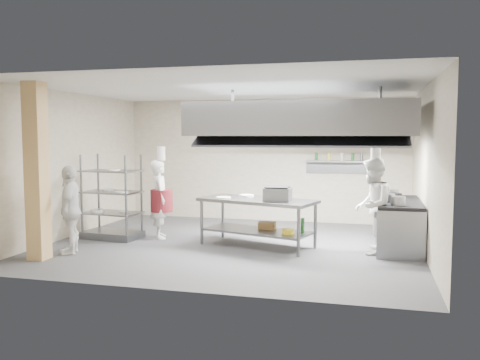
% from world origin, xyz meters
% --- Properties ---
extents(floor, '(7.00, 7.00, 0.00)m').
position_xyz_m(floor, '(0.00, 0.00, 0.00)').
color(floor, '#343436').
rests_on(floor, ground).
extents(ceiling, '(7.00, 7.00, 0.00)m').
position_xyz_m(ceiling, '(0.00, 0.00, 3.00)').
color(ceiling, silver).
rests_on(ceiling, wall_back).
extents(wall_back, '(7.00, 0.00, 7.00)m').
position_xyz_m(wall_back, '(0.00, 3.00, 1.50)').
color(wall_back, tan).
rests_on(wall_back, ground).
extents(wall_left, '(0.00, 6.00, 6.00)m').
position_xyz_m(wall_left, '(-3.50, 0.00, 1.50)').
color(wall_left, tan).
rests_on(wall_left, ground).
extents(wall_right, '(0.00, 6.00, 6.00)m').
position_xyz_m(wall_right, '(3.50, 0.00, 1.50)').
color(wall_right, tan).
rests_on(wall_right, ground).
extents(column, '(0.30, 0.30, 3.00)m').
position_xyz_m(column, '(-2.90, -1.90, 1.50)').
color(column, tan).
rests_on(column, floor).
extents(exhaust_hood, '(4.00, 2.50, 0.60)m').
position_xyz_m(exhaust_hood, '(1.30, 0.40, 2.40)').
color(exhaust_hood, gray).
rests_on(exhaust_hood, ceiling).
extents(hood_strip_a, '(1.60, 0.12, 0.04)m').
position_xyz_m(hood_strip_a, '(0.40, 0.40, 2.08)').
color(hood_strip_a, white).
rests_on(hood_strip_a, exhaust_hood).
extents(hood_strip_b, '(1.60, 0.12, 0.04)m').
position_xyz_m(hood_strip_b, '(2.20, 0.40, 2.08)').
color(hood_strip_b, white).
rests_on(hood_strip_b, exhaust_hood).
extents(wall_shelf, '(1.50, 0.28, 0.04)m').
position_xyz_m(wall_shelf, '(1.80, 2.84, 1.50)').
color(wall_shelf, gray).
rests_on(wall_shelf, wall_back).
extents(island, '(2.38, 1.50, 0.91)m').
position_xyz_m(island, '(0.49, 0.01, 0.46)').
color(island, gray).
rests_on(island, floor).
extents(island_worktop, '(2.38, 1.50, 0.06)m').
position_xyz_m(island_worktop, '(0.49, 0.01, 0.88)').
color(island_worktop, gray).
rests_on(island_worktop, island).
extents(island_undershelf, '(2.18, 1.36, 0.04)m').
position_xyz_m(island_undershelf, '(0.49, 0.01, 0.30)').
color(island_undershelf, slate).
rests_on(island_undershelf, island).
extents(pass_rack, '(1.21, 0.78, 1.72)m').
position_xyz_m(pass_rack, '(-2.56, 0.02, 0.86)').
color(pass_rack, gray).
rests_on(pass_rack, floor).
extents(cooking_range, '(0.80, 2.00, 0.84)m').
position_xyz_m(cooking_range, '(3.08, 0.50, 0.42)').
color(cooking_range, slate).
rests_on(cooking_range, floor).
extents(range_top, '(0.78, 1.96, 0.06)m').
position_xyz_m(range_top, '(3.08, 0.50, 0.87)').
color(range_top, black).
rests_on(range_top, cooking_range).
extents(chef_head, '(0.61, 0.70, 1.61)m').
position_xyz_m(chef_head, '(-1.61, 0.27, 0.81)').
color(chef_head, silver).
rests_on(chef_head, floor).
extents(chef_line, '(0.78, 0.93, 1.71)m').
position_xyz_m(chef_line, '(2.60, -0.05, 0.86)').
color(chef_line, silver).
rests_on(chef_line, floor).
extents(chef_plating, '(0.68, 1.00, 1.58)m').
position_xyz_m(chef_plating, '(-2.62, -1.37, 0.79)').
color(chef_plating, white).
rests_on(chef_plating, floor).
extents(griddle, '(0.49, 0.39, 0.23)m').
position_xyz_m(griddle, '(0.91, -0.15, 1.03)').
color(griddle, slate).
rests_on(griddle, island_worktop).
extents(wicker_basket, '(0.33, 0.24, 0.14)m').
position_xyz_m(wicker_basket, '(0.66, 0.12, 0.39)').
color(wicker_basket, olive).
rests_on(wicker_basket, island_undershelf).
extents(stockpot, '(0.22, 0.22, 0.15)m').
position_xyz_m(stockpot, '(2.89, 0.25, 0.98)').
color(stockpot, gray).
rests_on(stockpot, range_top).
extents(plate_stack, '(0.28, 0.28, 0.05)m').
position_xyz_m(plate_stack, '(-2.56, 0.02, 0.55)').
color(plate_stack, white).
rests_on(plate_stack, pass_rack).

